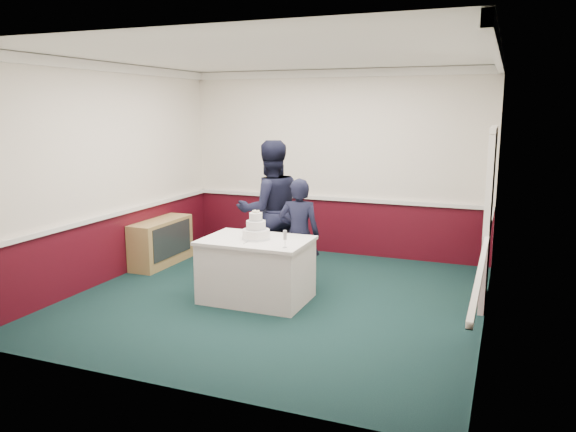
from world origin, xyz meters
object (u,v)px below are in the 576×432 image
at_px(sideboard, 161,242).
at_px(person_man, 270,210).
at_px(person_woman, 299,234).
at_px(champagne_flute, 285,236).
at_px(cake_knife, 247,242).
at_px(cake_table, 256,269).
at_px(wedding_cake, 256,230).

relative_size(sideboard, person_man, 0.61).
height_order(sideboard, person_woman, person_woman).
relative_size(sideboard, champagne_flute, 5.85).
relative_size(cake_knife, person_man, 0.11).
xyz_separation_m(sideboard, cake_knife, (2.03, -1.17, 0.44)).
distance_m(cake_table, champagne_flute, 0.78).
height_order(sideboard, champagne_flute, champagne_flute).
bearing_deg(person_man, wedding_cake, 63.22).
bearing_deg(cake_table, champagne_flute, -29.25).
distance_m(cake_knife, champagne_flute, 0.55).
bearing_deg(person_man, person_woman, 109.05).
bearing_deg(cake_knife, champagne_flute, -11.23).
bearing_deg(person_man, cake_knife, 59.59).
height_order(sideboard, cake_table, cake_table).
bearing_deg(person_woman, sideboard, -19.82).
bearing_deg(cake_knife, wedding_cake, 78.83).
bearing_deg(cake_knife, cake_table, 78.83).
relative_size(cake_table, champagne_flute, 6.44).
xyz_separation_m(champagne_flute, person_man, (-0.71, 1.23, 0.05)).
height_order(cake_knife, person_man, person_man).
relative_size(wedding_cake, person_man, 0.19).
height_order(cake_table, person_man, person_man).
xyz_separation_m(wedding_cake, person_woman, (0.34, 0.61, -0.15)).
distance_m(wedding_cake, cake_knife, 0.23).
bearing_deg(person_woman, wedding_cake, 49.21).
bearing_deg(wedding_cake, cake_table, -90.00).
bearing_deg(wedding_cake, cake_knife, -98.53).
height_order(wedding_cake, champagne_flute, wedding_cake).
bearing_deg(champagne_flute, cake_knife, 171.42).
relative_size(cake_table, wedding_cake, 3.63).
relative_size(sideboard, cake_table, 0.91).
xyz_separation_m(person_man, person_woman, (0.56, -0.34, -0.23)).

